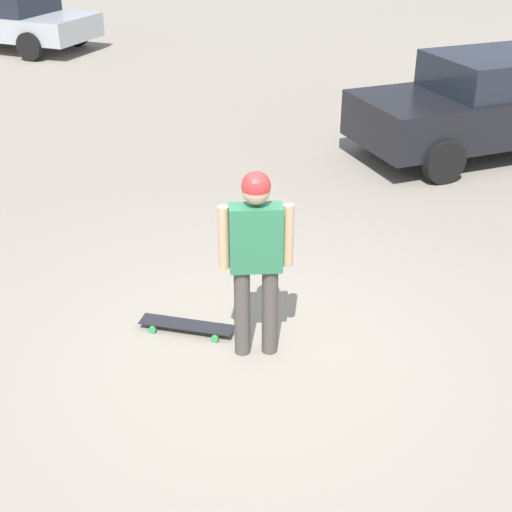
% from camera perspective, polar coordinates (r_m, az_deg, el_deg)
% --- Properties ---
extents(ground_plane, '(220.00, 220.00, 0.00)m').
position_cam_1_polar(ground_plane, '(6.69, 0.00, -7.61)').
color(ground_plane, gray).
extents(person, '(0.34, 0.61, 1.78)m').
position_cam_1_polar(person, '(6.13, 0.00, 0.56)').
color(person, '#4C4742').
rests_on(person, ground_plane).
extents(skateboard, '(0.28, 0.93, 0.08)m').
position_cam_1_polar(skateboard, '(6.96, -5.57, -5.54)').
color(skateboard, '#232328').
rests_on(skateboard, ground_plane).
extents(car_parked_near, '(3.86, 4.28, 1.55)m').
position_cam_1_polar(car_parked_near, '(11.87, 17.90, 11.47)').
color(car_parked_near, black).
rests_on(car_parked_near, ground_plane).
extents(car_parked_far, '(2.45, 4.80, 1.40)m').
position_cam_1_polar(car_parked_far, '(20.13, -19.35, 17.46)').
color(car_parked_far, '#ADB2B7').
rests_on(car_parked_far, ground_plane).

